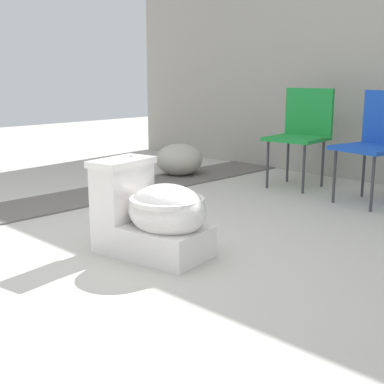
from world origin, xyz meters
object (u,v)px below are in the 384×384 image
(folding_chair_middle, at_px, (379,135))
(boulder_near, at_px, (179,160))
(toilet, at_px, (153,215))
(folding_chair_left, at_px, (303,127))

(folding_chair_middle, xyz_separation_m, boulder_near, (-1.84, -0.29, -0.36))
(toilet, height_order, folding_chair_middle, folding_chair_middle)
(folding_chair_left, distance_m, folding_chair_middle, 0.76)
(toilet, relative_size, folding_chair_left, 0.82)
(folding_chair_middle, height_order, boulder_near, folding_chair_middle)
(folding_chair_left, xyz_separation_m, folding_chair_middle, (0.75, -0.12, 0.00))
(folding_chair_left, distance_m, boulder_near, 1.22)
(toilet, distance_m, boulder_near, 2.30)
(boulder_near, bearing_deg, folding_chair_middle, 8.99)
(folding_chair_middle, distance_m, boulder_near, 1.90)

